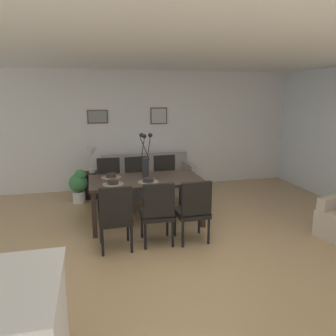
{
  "coord_description": "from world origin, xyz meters",
  "views": [
    {
      "loc": [
        -1.02,
        -3.92,
        2.04
      ],
      "look_at": [
        0.2,
        1.12,
        0.88
      ],
      "focal_mm": 34.4,
      "sensor_mm": 36.0,
      "label": 1
    }
  ],
  "objects_px": {
    "bowl_near_left": "(113,182)",
    "dining_table": "(146,183)",
    "framed_picture_center": "(159,116)",
    "dining_chair_mid_left": "(194,208)",
    "potted_plant": "(79,184)",
    "framed_picture_left": "(98,117)",
    "table_lamp": "(91,155)",
    "dining_chair_far_right": "(137,179)",
    "dining_chair_far_left": "(158,210)",
    "dining_chair_mid_right": "(166,177)",
    "bowl_near_right": "(111,175)",
    "dining_chair_near_left": "(116,215)",
    "bowl_far_left": "(148,180)",
    "centerpiece_vase": "(146,162)",
    "dining_chair_near_right": "(109,181)",
    "sofa": "(147,180)",
    "side_table": "(93,185)"
  },
  "relations": [
    {
      "from": "bowl_near_right",
      "to": "side_table",
      "type": "bearing_deg",
      "value": 102.12
    },
    {
      "from": "dining_chair_near_left",
      "to": "bowl_far_left",
      "type": "relative_size",
      "value": 5.41
    },
    {
      "from": "potted_plant",
      "to": "framed_picture_left",
      "type": "bearing_deg",
      "value": 62.22
    },
    {
      "from": "dining_chair_far_left",
      "to": "bowl_far_left",
      "type": "height_order",
      "value": "dining_chair_far_left"
    },
    {
      "from": "dining_chair_mid_left",
      "to": "bowl_near_left",
      "type": "relative_size",
      "value": 5.41
    },
    {
      "from": "dining_chair_far_right",
      "to": "table_lamp",
      "type": "xyz_separation_m",
      "value": [
        -0.82,
        0.73,
        0.38
      ]
    },
    {
      "from": "bowl_near_left",
      "to": "framed_picture_center",
      "type": "height_order",
      "value": "framed_picture_center"
    },
    {
      "from": "table_lamp",
      "to": "framed_picture_left",
      "type": "xyz_separation_m",
      "value": [
        0.17,
        0.53,
        0.72
      ]
    },
    {
      "from": "bowl_near_left",
      "to": "side_table",
      "type": "height_order",
      "value": "bowl_near_left"
    },
    {
      "from": "dining_chair_mid_right",
      "to": "potted_plant",
      "type": "relative_size",
      "value": 1.37
    },
    {
      "from": "side_table",
      "to": "bowl_near_right",
      "type": "bearing_deg",
      "value": -77.88
    },
    {
      "from": "bowl_near_left",
      "to": "bowl_near_right",
      "type": "distance_m",
      "value": 0.43
    },
    {
      "from": "bowl_near_left",
      "to": "dining_table",
      "type": "bearing_deg",
      "value": 21.67
    },
    {
      "from": "framed_picture_center",
      "to": "dining_chair_mid_left",
      "type": "bearing_deg",
      "value": -92.85
    },
    {
      "from": "dining_chair_near_left",
      "to": "dining_chair_mid_left",
      "type": "height_order",
      "value": "same"
    },
    {
      "from": "bowl_near_left",
      "to": "dining_chair_far_right",
      "type": "bearing_deg",
      "value": 64.28
    },
    {
      "from": "dining_table",
      "to": "centerpiece_vase",
      "type": "relative_size",
      "value": 2.45
    },
    {
      "from": "table_lamp",
      "to": "potted_plant",
      "type": "height_order",
      "value": "table_lamp"
    },
    {
      "from": "dining_chair_near_right",
      "to": "potted_plant",
      "type": "distance_m",
      "value": 0.71
    },
    {
      "from": "framed_picture_left",
      "to": "dining_chair_far_right",
      "type": "bearing_deg",
      "value": -62.49
    },
    {
      "from": "dining_chair_mid_left",
      "to": "centerpiece_vase",
      "type": "distance_m",
      "value": 1.17
    },
    {
      "from": "dining_chair_mid_left",
      "to": "bowl_near_left",
      "type": "distance_m",
      "value": 1.29
    },
    {
      "from": "dining_chair_near_left",
      "to": "framed_picture_center",
      "type": "height_order",
      "value": "framed_picture_center"
    },
    {
      "from": "dining_chair_far_right",
      "to": "dining_chair_mid_left",
      "type": "bearing_deg",
      "value": -73.34
    },
    {
      "from": "dining_chair_near_right",
      "to": "dining_chair_mid_right",
      "type": "distance_m",
      "value": 1.1
    },
    {
      "from": "dining_chair_near_right",
      "to": "bowl_near_left",
      "type": "relative_size",
      "value": 5.41
    },
    {
      "from": "dining_table",
      "to": "table_lamp",
      "type": "height_order",
      "value": "table_lamp"
    },
    {
      "from": "framed_picture_center",
      "to": "potted_plant",
      "type": "relative_size",
      "value": 0.56
    },
    {
      "from": "dining_chair_mid_right",
      "to": "bowl_near_right",
      "type": "relative_size",
      "value": 5.41
    },
    {
      "from": "centerpiece_vase",
      "to": "bowl_far_left",
      "type": "height_order",
      "value": "centerpiece_vase"
    },
    {
      "from": "dining_table",
      "to": "bowl_near_right",
      "type": "xyz_separation_m",
      "value": [
        -0.54,
        0.21,
        0.12
      ]
    },
    {
      "from": "dining_chair_near_left",
      "to": "dining_chair_far_right",
      "type": "distance_m",
      "value": 1.87
    },
    {
      "from": "table_lamp",
      "to": "dining_chair_far_right",
      "type": "bearing_deg",
      "value": -41.47
    },
    {
      "from": "table_lamp",
      "to": "dining_chair_near_right",
      "type": "bearing_deg",
      "value": -68.28
    },
    {
      "from": "framed_picture_left",
      "to": "dining_chair_far_left",
      "type": "bearing_deg",
      "value": -77.2
    },
    {
      "from": "bowl_far_left",
      "to": "potted_plant",
      "type": "distance_m",
      "value": 1.91
    },
    {
      "from": "bowl_near_right",
      "to": "dining_chair_near_left",
      "type": "bearing_deg",
      "value": -91.27
    },
    {
      "from": "dining_chair_far_left",
      "to": "dining_chair_far_right",
      "type": "bearing_deg",
      "value": 90.93
    },
    {
      "from": "dining_chair_far_left",
      "to": "framed_picture_center",
      "type": "bearing_deg",
      "value": 77.64
    },
    {
      "from": "potted_plant",
      "to": "sofa",
      "type": "bearing_deg",
      "value": 13.95
    },
    {
      "from": "dining_table",
      "to": "potted_plant",
      "type": "xyz_separation_m",
      "value": [
        -1.11,
        1.29,
        -0.29
      ]
    },
    {
      "from": "dining_chair_far_left",
      "to": "potted_plant",
      "type": "distance_m",
      "value": 2.44
    },
    {
      "from": "dining_chair_near_right",
      "to": "sofa",
      "type": "height_order",
      "value": "dining_chair_near_right"
    },
    {
      "from": "framed_picture_left",
      "to": "framed_picture_center",
      "type": "height_order",
      "value": "framed_picture_center"
    },
    {
      "from": "dining_chair_mid_right",
      "to": "potted_plant",
      "type": "distance_m",
      "value": 1.71
    },
    {
      "from": "bowl_near_left",
      "to": "dining_chair_mid_left",
      "type": "bearing_deg",
      "value": -33.32
    },
    {
      "from": "dining_table",
      "to": "table_lamp",
      "type": "relative_size",
      "value": 3.53
    },
    {
      "from": "bowl_near_left",
      "to": "framed_picture_center",
      "type": "bearing_deg",
      "value": 62.69
    },
    {
      "from": "dining_chair_near_right",
      "to": "sofa",
      "type": "bearing_deg",
      "value": 42.04
    },
    {
      "from": "dining_chair_near_left",
      "to": "centerpiece_vase",
      "type": "height_order",
      "value": "centerpiece_vase"
    }
  ]
}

